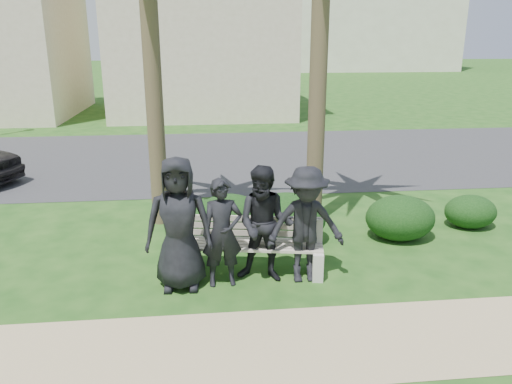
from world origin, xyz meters
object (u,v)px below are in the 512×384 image
Objects in this scene: park_bench at (245,250)px; man_c at (265,225)px; man_d at (306,225)px; man_b at (222,233)px; man_a at (179,224)px.

man_c is at bearing -35.14° from park_bench.
man_d is (0.58, -0.08, -0.00)m from man_c.
man_c and man_d have the same top height.
man_b is 0.63m from man_c.
man_a is 1.21× the size of man_b.
man_c reaches higher than park_bench.
park_bench is 0.63m from man_c.
park_bench is 1.05m from man_d.
man_b is at bearing -155.97° from man_c.
man_d is at bearing 2.20° from man_a.
man_b is at bearing -180.00° from man_d.
man_a is 0.63m from man_b.
man_c is 0.59m from man_d.
man_b is 0.92× the size of man_c.
man_d reaches higher than park_bench.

